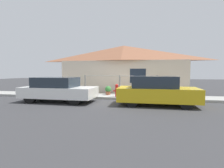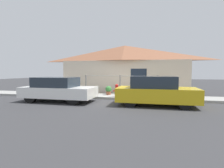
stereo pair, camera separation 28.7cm
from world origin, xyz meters
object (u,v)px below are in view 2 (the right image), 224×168
at_px(car_right, 156,91).
at_px(potted_plant_near_hydrant, 108,90).
at_px(car_left, 58,89).
at_px(potted_plant_by_fence, 78,89).
at_px(potted_plant_corner, 153,91).
at_px(fire_hydrant, 117,90).

distance_m(car_right, potted_plant_near_hydrant, 3.73).
bearing_deg(potted_plant_near_hydrant, car_left, -134.60).
bearing_deg(potted_plant_by_fence, car_left, -93.50).
distance_m(car_left, potted_plant_corner, 5.62).
xyz_separation_m(fire_hydrant, potted_plant_near_hydrant, (-0.69, 0.74, -0.09)).
height_order(car_right, fire_hydrant, car_right).
bearing_deg(potted_plant_near_hydrant, potted_plant_by_fence, 179.27).
distance_m(fire_hydrant, potted_plant_near_hydrant, 1.02).
bearing_deg(potted_plant_corner, potted_plant_near_hydrant, -178.70).
bearing_deg(car_right, car_left, -179.72).
height_order(car_left, potted_plant_near_hydrant, car_left).
bearing_deg(potted_plant_by_fence, potted_plant_corner, 0.43).
bearing_deg(fire_hydrant, potted_plant_by_fence, 164.72).
distance_m(car_left, potted_plant_by_fence, 2.36).
bearing_deg(fire_hydrant, potted_plant_corner, 20.88).
bearing_deg(fire_hydrant, car_right, -35.08).
bearing_deg(car_right, fire_hydrant, 145.21).
relative_size(fire_hydrant, potted_plant_near_hydrant, 1.35).
height_order(car_left, potted_plant_corner, car_left).
xyz_separation_m(potted_plant_by_fence, potted_plant_corner, (4.94, 0.04, -0.00)).
bearing_deg(fire_hydrant, car_left, -152.15).
xyz_separation_m(car_left, fire_hydrant, (2.97, 1.57, -0.14)).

